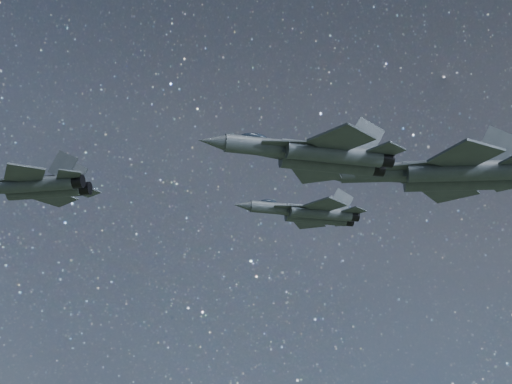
{
  "coord_description": "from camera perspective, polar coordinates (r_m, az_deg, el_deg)",
  "views": [
    {
      "loc": [
        4.77,
        -65.08,
        115.07
      ],
      "look_at": [
        0.4,
        -2.11,
        140.62
      ],
      "focal_mm": 50.0,
      "sensor_mm": 36.0,
      "label": 1
    }
  ],
  "objects": [
    {
      "name": "jet_lead",
      "position": [
        76.71,
        -17.71,
        0.44
      ],
      "size": [
        16.69,
        11.7,
        4.21
      ],
      "rotation": [
        0.0,
        0.0,
        -0.1
      ],
      "color": "#32393F"
    },
    {
      "name": "jet_left",
      "position": [
        81.73,
        4.2,
        -1.67
      ],
      "size": [
        15.19,
        10.2,
        3.84
      ],
      "rotation": [
        0.0,
        0.0,
        0.31
      ],
      "color": "#32393F"
    },
    {
      "name": "jet_right",
      "position": [
        56.15,
        4.74,
        3.02
      ],
      "size": [
        16.11,
        10.85,
        4.06
      ],
      "rotation": [
        0.0,
        0.0,
        0.3
      ],
      "color": "#32393F"
    },
    {
      "name": "jet_slot",
      "position": [
        65.41,
        14.61,
        1.45
      ],
      "size": [
        19.56,
        13.99,
        5.01
      ],
      "rotation": [
        0.0,
        0.0,
        0.0
      ],
      "color": "#32393F"
    }
  ]
}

